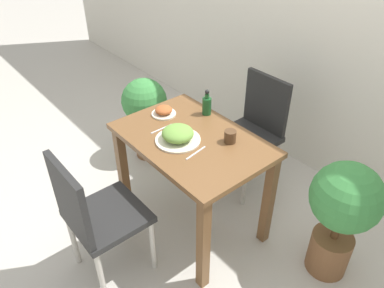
% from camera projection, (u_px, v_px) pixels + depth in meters
% --- Properties ---
extents(ground_plane, '(16.00, 16.00, 0.00)m').
position_uv_depth(ground_plane, '(192.00, 221.00, 2.78)').
color(ground_plane, '#B7B2A8').
extents(wall_back, '(8.00, 0.05, 2.60)m').
position_uv_depth(wall_back, '(325.00, 12.00, 2.68)').
color(wall_back, beige).
rests_on(wall_back, ground_plane).
extents(dining_table, '(0.98, 0.66, 0.75)m').
position_uv_depth(dining_table, '(192.00, 155.00, 2.42)').
color(dining_table, brown).
rests_on(dining_table, ground_plane).
extents(chair_near, '(0.42, 0.42, 0.91)m').
position_uv_depth(chair_near, '(94.00, 214.00, 2.13)').
color(chair_near, black).
rests_on(chair_near, ground_plane).
extents(chair_far, '(0.42, 0.42, 0.91)m').
position_uv_depth(chair_far, '(254.00, 127.00, 2.88)').
color(chair_far, black).
rests_on(chair_far, ground_plane).
extents(food_plate, '(0.28, 0.28, 0.10)m').
position_uv_depth(food_plate, '(178.00, 135.00, 2.29)').
color(food_plate, beige).
rests_on(food_plate, dining_table).
extents(side_plate, '(0.17, 0.17, 0.06)m').
position_uv_depth(side_plate, '(164.00, 111.00, 2.55)').
color(side_plate, beige).
rests_on(side_plate, dining_table).
extents(drink_cup, '(0.07, 0.07, 0.08)m').
position_uv_depth(drink_cup, '(230.00, 137.00, 2.28)').
color(drink_cup, '#4C331E').
rests_on(drink_cup, dining_table).
extents(sauce_bottle, '(0.06, 0.06, 0.18)m').
position_uv_depth(sauce_bottle, '(207.00, 105.00, 2.54)').
color(sauce_bottle, '#194C23').
rests_on(sauce_bottle, dining_table).
extents(fork_utensil, '(0.01, 0.17, 0.00)m').
position_uv_depth(fork_utensil, '(162.00, 129.00, 2.42)').
color(fork_utensil, silver).
rests_on(fork_utensil, dining_table).
extents(spoon_utensil, '(0.04, 0.17, 0.00)m').
position_uv_depth(spoon_utensil, '(196.00, 153.00, 2.20)').
color(spoon_utensil, silver).
rests_on(spoon_utensil, dining_table).
extents(potted_plant_left, '(0.38, 0.38, 0.75)m').
position_uv_depth(potted_plant_left, '(145.00, 109.00, 3.18)').
color(potted_plant_left, brown).
rests_on(potted_plant_left, ground_plane).
extents(potted_plant_right, '(0.41, 0.41, 0.82)m').
position_uv_depth(potted_plant_right, '(343.00, 210.00, 2.16)').
color(potted_plant_right, brown).
rests_on(potted_plant_right, ground_plane).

